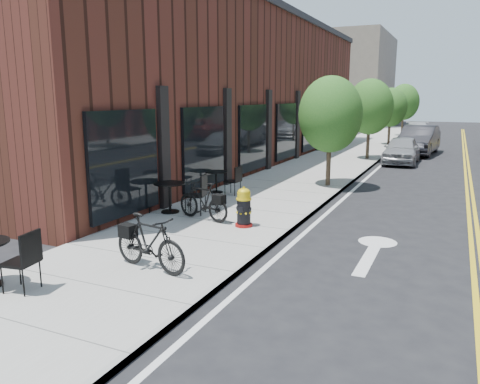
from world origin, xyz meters
The scene contains 16 objects.
ground centered at (0.00, 0.00, 0.00)m, with size 120.00×120.00×0.00m, color black.
sidewalk_near centered at (-2.00, 10.00, 0.06)m, with size 4.00×70.00×0.12m, color #9E9B93.
building_near centered at (-6.50, 14.00, 3.50)m, with size 5.00×28.00×7.00m, color #401E14.
bg_building_left centered at (-8.00, 48.00, 5.00)m, with size 8.00×14.00×10.00m, color #726656.
tree_near_a centered at (-0.60, 9.00, 2.60)m, with size 2.20×2.20×3.81m.
tree_near_b centered at (-0.60, 17.00, 2.71)m, with size 2.30×2.30×3.98m.
tree_near_c centered at (-0.60, 25.00, 2.53)m, with size 2.10×2.10×3.67m.
tree_near_d centered at (-0.60, 33.00, 2.79)m, with size 2.40×2.40×4.11m.
fire_hydrant centered at (-1.10, 2.83, 0.58)m, with size 0.44×0.44×0.98m.
bicycle_left centered at (-2.29, 2.95, 0.61)m, with size 0.46×1.64×0.99m, color black.
bicycle_right centered at (-1.45, -0.54, 0.63)m, with size 0.48×1.71×1.03m, color black.
bistro_set_b centered at (-3.50, 3.27, 0.65)m, with size 2.02×1.00×1.06m.
bistro_set_c centered at (-3.60, 6.18, 0.58)m, with size 1.72×0.80×0.92m.
parked_car_a centered at (1.06, 16.78, 0.66)m, with size 1.57×3.90×1.33m, color gray.
parked_car_b centered at (1.52, 21.10, 0.81)m, with size 1.72×4.94×1.63m, color black.
parked_car_c centered at (0.80, 29.46, 0.68)m, with size 1.92×4.72×1.37m, color silver.
Camera 1 is at (3.40, -7.18, 3.21)m, focal length 35.00 mm.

